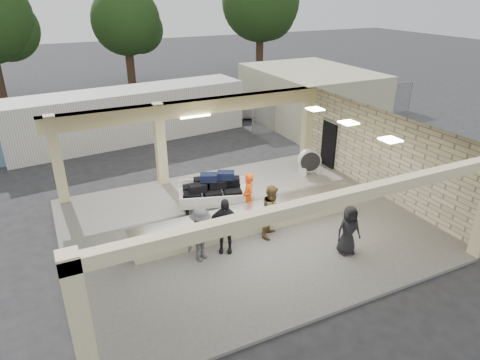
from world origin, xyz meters
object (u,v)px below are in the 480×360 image
passenger_b (225,226)px  car_white_a (256,105)px  drum_fan (309,161)px  passenger_a (272,211)px  passenger_d (349,230)px  car_dark (244,93)px  baggage_handler (248,197)px  passenger_c (201,235)px  container_white (130,115)px  baggage_counter (250,219)px  car_white_b (282,93)px  luggage_cart (214,191)px

passenger_b → car_white_a: (8.24, 13.61, -0.31)m
drum_fan → passenger_b: bearing=-127.3°
passenger_a → car_white_a: (6.43, 13.42, -0.30)m
passenger_d → car_dark: 19.40m
drum_fan → baggage_handler: (-4.34, -2.53, 0.29)m
passenger_c → container_white: 12.62m
baggage_counter → baggage_handler: bearing=67.6°
baggage_counter → passenger_b: (-1.24, -0.70, 0.43)m
car_white_a → baggage_counter: bearing=169.0°
passenger_b → baggage_counter: bearing=56.6°
baggage_handler → car_white_a: (6.67, 12.12, -0.28)m
car_white_a → car_dark: bearing=5.0°
drum_fan → car_white_b: (5.57, 11.61, 0.09)m
luggage_cart → drum_fan: (5.20, 1.46, -0.23)m
luggage_cart → container_white: (-0.81, 9.91, 0.46)m
luggage_cart → passenger_d: size_ratio=1.86×
drum_fan → container_white: 10.39m
luggage_cart → drum_fan: 5.40m
baggage_counter → drum_fan: drum_fan is taller
baggage_handler → passenger_b: (-1.57, -1.50, 0.03)m
drum_fan → passenger_d: (-2.49, -5.77, 0.21)m
passenger_b → passenger_c: size_ratio=1.06×
passenger_d → container_white: size_ratio=0.13×
car_white_a → car_white_b: car_white_b is taller
car_white_b → luggage_cart: bearing=159.4°
car_dark → container_white: 10.07m
drum_fan → passenger_b: 7.16m
passenger_c → car_white_b: (12.31, 15.75, -0.18)m
passenger_d → car_dark: passenger_d is taller
baggage_handler → passenger_a: bearing=20.3°
passenger_a → car_white_b: passenger_a is taller
drum_fan → passenger_c: passenger_c is taller
passenger_c → passenger_d: size_ratio=1.07×
car_dark → container_white: size_ratio=0.37×
baggage_handler → passenger_b: 2.17m
luggage_cart → passenger_c: passenger_c is taller
passenger_a → passenger_d: 2.52m
passenger_c → container_white: size_ratio=0.14×
luggage_cart → car_white_b: bearing=68.0°
passenger_d → car_white_a: size_ratio=0.32×
passenger_a → passenger_d: passenger_a is taller
drum_fan → passenger_d: passenger_d is taller
luggage_cart → car_white_a: bearing=73.2°
baggage_counter → car_dark: (7.71, 16.15, 0.19)m
baggage_handler → car_dark: (7.38, 15.35, -0.21)m
baggage_handler → container_white: size_ratio=0.14×
drum_fan → passenger_d: 6.29m
car_white_b → drum_fan: bearing=173.2°
passenger_c → baggage_counter: bearing=-1.5°
baggage_handler → passenger_a: size_ratio=0.97×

